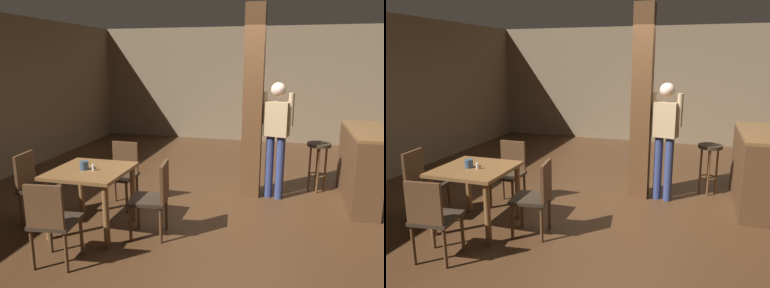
% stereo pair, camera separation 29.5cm
% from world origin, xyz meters
% --- Properties ---
extents(ground_plane, '(10.80, 10.80, 0.00)m').
position_xyz_m(ground_plane, '(0.00, 0.00, 0.00)').
color(ground_plane, '#422816').
extents(wall_back, '(8.00, 0.10, 2.80)m').
position_xyz_m(wall_back, '(0.00, 4.50, 1.40)').
color(wall_back, '#756047').
rests_on(wall_back, ground_plane).
extents(pillar, '(0.28, 0.28, 2.80)m').
position_xyz_m(pillar, '(0.29, 0.57, 1.40)').
color(pillar, brown).
rests_on(pillar, ground_plane).
extents(dining_table, '(0.88, 0.88, 0.77)m').
position_xyz_m(dining_table, '(-1.45, -1.12, 0.63)').
color(dining_table, brown).
rests_on(dining_table, ground_plane).
extents(chair_south, '(0.46, 0.46, 0.89)m').
position_xyz_m(chair_south, '(-1.41, -1.98, 0.51)').
color(chair_south, '#2D2319').
rests_on(chair_south, ground_plane).
extents(chair_north, '(0.43, 0.43, 0.89)m').
position_xyz_m(chair_north, '(-1.43, -0.31, 0.51)').
color(chair_north, '#2D2319').
rests_on(chair_north, ground_plane).
extents(chair_west, '(0.45, 0.45, 0.89)m').
position_xyz_m(chair_west, '(-2.26, -1.10, 0.51)').
color(chair_west, '#2D2319').
rests_on(chair_west, ground_plane).
extents(chair_east, '(0.47, 0.47, 0.89)m').
position_xyz_m(chair_east, '(-0.65, -1.10, 0.51)').
color(chair_east, '#2D2319').
rests_on(chair_east, ground_plane).
extents(napkin_cup, '(0.10, 0.10, 0.10)m').
position_xyz_m(napkin_cup, '(-1.51, -1.15, 0.82)').
color(napkin_cup, '#33475B').
rests_on(napkin_cup, dining_table).
extents(salt_shaker, '(0.03, 0.03, 0.07)m').
position_xyz_m(salt_shaker, '(-1.39, -1.16, 0.80)').
color(salt_shaker, silver).
rests_on(salt_shaker, dining_table).
extents(standing_person, '(0.47, 0.28, 1.72)m').
position_xyz_m(standing_person, '(0.64, 0.52, 1.00)').
color(standing_person, tan).
rests_on(standing_person, ground_plane).
extents(bar_counter, '(0.56, 1.63, 1.07)m').
position_xyz_m(bar_counter, '(1.83, 0.71, 0.54)').
color(bar_counter, brown).
rests_on(bar_counter, ground_plane).
extents(bar_stool_near, '(0.36, 0.36, 0.77)m').
position_xyz_m(bar_stool_near, '(1.28, 0.99, 0.58)').
color(bar_stool_near, '#2D2319').
rests_on(bar_stool_near, ground_plane).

